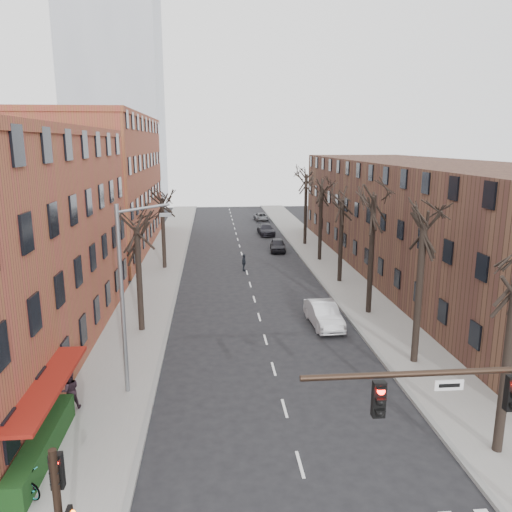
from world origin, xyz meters
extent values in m
cube|color=gray|center=(-8.00, 35.00, 0.07)|extent=(4.00, 90.00, 0.15)
cube|color=gray|center=(8.00, 35.00, 0.07)|extent=(4.00, 90.00, 0.15)
cube|color=brown|center=(-16.00, 44.00, 7.00)|extent=(12.00, 28.00, 14.00)
cube|color=#4F3325|center=(16.00, 30.00, 5.00)|extent=(12.00, 50.00, 10.00)
cube|color=#B2B7BF|center=(-22.00, 95.00, 30.00)|extent=(18.00, 18.00, 60.00)
cube|color=maroon|center=(-9.40, 6.00, 0.00)|extent=(1.20, 7.00, 0.15)
cube|color=#163813|center=(-9.50, 5.00, 0.65)|extent=(0.80, 6.00, 1.00)
cylinder|color=black|center=(3.00, -1.00, 6.00)|extent=(8.00, 0.16, 0.16)
cube|color=black|center=(4.50, -1.00, 5.35)|extent=(0.32, 0.22, 0.95)
cube|color=black|center=(1.00, -1.00, 5.35)|extent=(0.32, 0.22, 0.95)
cube|color=silver|center=(2.80, -1.00, 5.65)|extent=(0.75, 0.04, 0.28)
cube|color=black|center=(-7.00, -0.82, 3.70)|extent=(0.32, 0.22, 0.95)
cylinder|color=slate|center=(-7.20, 10.00, 4.50)|extent=(0.20, 0.20, 9.00)
cylinder|color=slate|center=(-6.10, 10.00, 8.80)|extent=(2.39, 0.12, 0.46)
cube|color=slate|center=(-5.10, 10.00, 8.50)|extent=(0.50, 0.22, 0.14)
imported|color=silver|center=(4.00, 18.02, 0.77)|extent=(1.87, 4.75, 1.54)
imported|color=black|center=(4.01, 40.87, 0.68)|extent=(1.94, 4.13, 1.37)
imported|color=black|center=(3.80, 50.85, 0.68)|extent=(2.09, 4.74, 1.35)
imported|color=#5A5C62|center=(4.34, 62.61, 0.57)|extent=(2.15, 4.24, 1.15)
imported|color=black|center=(-9.42, 8.57, 1.03)|extent=(1.04, 0.93, 1.75)
imported|color=black|center=(-0.23, 32.57, 0.78)|extent=(0.68, 1.00, 1.57)
imported|color=gray|center=(-9.60, 3.06, 0.65)|extent=(1.97, 1.53, 0.99)
camera|label=1|loc=(-3.05, -12.02, 11.61)|focal=35.00mm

